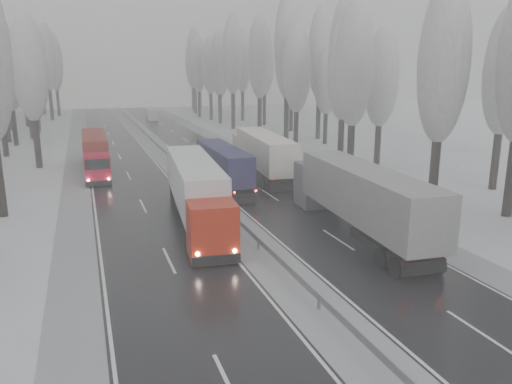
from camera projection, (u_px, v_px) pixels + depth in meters
ground at (367, 358)px, 18.25m from camera, size 260.00×260.00×0.00m
carriageway_right at (248, 181)px, 47.45m from camera, size 7.50×200.00×0.03m
carriageway_left at (135, 189)px, 44.11m from camera, size 7.50×200.00×0.03m
median_slush at (193, 185)px, 45.78m from camera, size 3.00×200.00×0.04m
shoulder_right at (295, 177)px, 49.02m from camera, size 2.40×200.00×0.04m
shoulder_left at (76, 193)px, 42.53m from camera, size 2.40×200.00×0.04m
median_guardrail at (193, 179)px, 45.63m from camera, size 0.12×200.00×0.76m
tree_16 at (444, 64)px, 34.87m from camera, size 3.60×3.60×16.53m
tree_17 at (506, 73)px, 41.76m from camera, size 3.60×3.60×15.54m
tree_18 at (354, 65)px, 45.13m from camera, size 3.60×3.60×16.58m
tree_19 at (381, 78)px, 50.86m from camera, size 3.60×3.60×14.57m
tree_20 at (343, 71)px, 53.80m from camera, size 3.60×3.60×15.71m
tree_21 at (344, 55)px, 57.74m from camera, size 3.60×3.60×18.62m
tree_22 at (297, 70)px, 63.07m from camera, size 3.60×3.60×15.86m
tree_23 at (327, 81)px, 69.10m from camera, size 3.60×3.60×13.55m
tree_24 at (287, 48)px, 67.62m from camera, size 3.60×3.60×20.49m
tree_25 at (320, 54)px, 73.65m from camera, size 3.60×3.60×19.44m
tree_26 at (260, 58)px, 77.18m from camera, size 3.60×3.60×18.78m
tree_27 at (292, 63)px, 83.30m from camera, size 3.60×3.60×17.62m
tree_28 at (233, 56)px, 86.47m from camera, size 3.60×3.60×19.62m
tree_29 at (264, 62)px, 92.71m from camera, size 3.60×3.60×18.11m
tree_30 at (219, 63)px, 95.75m from camera, size 3.60×3.60×17.86m
tree_31 at (242, 61)px, 101.19m from camera, size 3.60×3.60×18.58m
tree_32 at (210, 65)px, 102.74m from camera, size 3.60×3.60×17.33m
tree_33 at (220, 75)px, 107.87m from camera, size 3.60×3.60×14.33m
tree_34 at (198, 65)px, 108.93m from camera, size 3.60×3.60×17.63m
tree_35 at (233, 63)px, 115.44m from camera, size 3.60×3.60×18.25m
tree_36 at (194, 58)px, 117.98m from camera, size 3.60×3.60×20.23m
tree_37 at (219, 69)px, 124.46m from camera, size 3.60×3.60×16.37m
tree_38 at (192, 65)px, 128.56m from camera, size 3.60×3.60×17.97m
tree_39 at (200, 69)px, 133.40m from camera, size 3.60×3.60×16.19m
tree_62 at (29, 69)px, 51.47m from camera, size 3.60×3.60×16.04m
tree_66 at (8, 73)px, 67.34m from camera, size 3.60×3.60×15.23m
tree_67 at (0, 64)px, 70.28m from camera, size 3.60×3.60×17.09m
tree_68 at (25, 67)px, 73.83m from camera, size 3.60×3.60×16.65m
tree_70 at (33, 65)px, 83.09m from camera, size 3.60×3.60×17.09m
tree_71 at (3, 56)px, 84.87m from camera, size 3.60×3.60×19.61m
tree_72 at (22, 73)px, 91.14m from camera, size 3.60×3.60×15.11m
tree_73 at (7, 65)px, 93.57m from camera, size 3.60×3.60×17.22m
tree_74 at (47, 58)px, 101.58m from camera, size 3.60×3.60×19.68m
tree_75 at (0, 61)px, 102.51m from camera, size 3.60×3.60×18.60m
tree_76 at (54, 62)px, 110.69m from camera, size 3.60×3.60×18.55m
tree_77 at (30, 74)px, 113.22m from camera, size 3.60×3.60×14.32m
tree_78 at (39, 60)px, 115.47m from camera, size 3.60×3.60×19.55m
tree_79 at (28, 67)px, 118.64m from camera, size 3.60×3.60×17.07m
truck_grey_tarp at (357, 195)px, 31.49m from camera, size 3.90×17.55×4.47m
truck_blue_box at (220, 162)px, 45.03m from camera, size 2.48×14.41×3.68m
truck_cream_box at (261, 151)px, 49.03m from camera, size 4.12×16.76×4.26m
box_truck_distant at (152, 114)px, 103.73m from camera, size 2.22×6.70×2.48m
truck_red_white at (196, 189)px, 33.56m from camera, size 4.12×16.82×4.28m
truck_red_red at (95, 150)px, 51.44m from camera, size 2.35×14.59×3.74m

